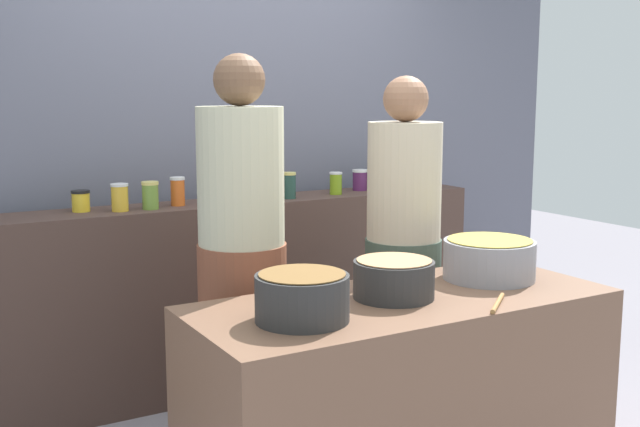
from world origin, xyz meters
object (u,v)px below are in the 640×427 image
at_px(cooking_pot_center, 394,279).
at_px(cook_with_tongs, 242,280).
at_px(preserve_jar_2, 150,195).
at_px(cook_in_cap, 403,269).
at_px(preserve_jar_0, 81,201).
at_px(preserve_jar_5, 240,188).
at_px(preserve_jar_7, 336,183).
at_px(cooking_pot_right, 489,259).
at_px(preserve_jar_1, 120,197).
at_px(preserve_jar_8, 360,180).
at_px(preserve_jar_4, 223,191).
at_px(wooden_spoon, 498,303).
at_px(preserve_jar_9, 388,179).
at_px(preserve_jar_3, 178,191).
at_px(preserve_jar_6, 289,185).
at_px(cooking_pot_left, 302,298).

height_order(cooking_pot_center, cook_with_tongs, cook_with_tongs).
relative_size(preserve_jar_2, cook_in_cap, 0.08).
relative_size(preserve_jar_0, cook_with_tongs, 0.06).
xyz_separation_m(preserve_jar_5, preserve_jar_7, (0.56, -0.07, 0.00)).
bearing_deg(cooking_pot_center, preserve_jar_2, 112.30).
relative_size(preserve_jar_7, cooking_pot_right, 0.32).
relative_size(preserve_jar_1, preserve_jar_8, 1.10).
bearing_deg(preserve_jar_2, cooking_pot_right, -49.86).
distance_m(preserve_jar_4, wooden_spoon, 1.70).
xyz_separation_m(preserve_jar_7, wooden_spoon, (-0.27, -1.62, -0.27)).
distance_m(cook_with_tongs, cook_in_cap, 0.82).
relative_size(preserve_jar_4, cooking_pot_right, 0.31).
relative_size(preserve_jar_4, preserve_jar_9, 0.99).
xyz_separation_m(preserve_jar_5, preserve_jar_9, (0.94, -0.04, -0.00)).
distance_m(preserve_jar_3, cooking_pot_right, 1.62).
xyz_separation_m(preserve_jar_5, cooking_pot_right, (0.55, -1.36, -0.19)).
xyz_separation_m(preserve_jar_7, cook_in_cap, (-0.11, -0.80, -0.33)).
xyz_separation_m(preserve_jar_6, cook_in_cap, (0.20, -0.78, -0.34)).
bearing_deg(cook_in_cap, preserve_jar_5, 117.72).
xyz_separation_m(preserve_jar_2, wooden_spoon, (0.82, -1.61, -0.28)).
bearing_deg(wooden_spoon, preserve_jar_4, 104.61).
height_order(preserve_jar_2, preserve_jar_5, preserve_jar_2).
distance_m(preserve_jar_9, cooking_pot_right, 1.39).
bearing_deg(preserve_jar_2, preserve_jar_1, 175.16).
bearing_deg(cooking_pot_left, cook_with_tongs, 83.41).
bearing_deg(cook_with_tongs, preserve_jar_6, 49.65).
height_order(preserve_jar_9, cook_in_cap, cook_in_cap).
distance_m(preserve_jar_6, wooden_spoon, 1.63).
relative_size(preserve_jar_6, cooking_pot_left, 0.43).
height_order(preserve_jar_4, preserve_jar_8, preserve_jar_8).
bearing_deg(cook_with_tongs, cooking_pot_center, -57.37).
xyz_separation_m(preserve_jar_9, cook_with_tongs, (-1.31, -0.77, -0.29)).
bearing_deg(cooking_pot_center, cooking_pot_right, 5.00).
height_order(preserve_jar_3, cook_in_cap, cook_in_cap).
relative_size(preserve_jar_3, preserve_jar_8, 1.19).
relative_size(preserve_jar_3, preserve_jar_6, 1.02).
height_order(preserve_jar_3, cook_with_tongs, cook_with_tongs).
bearing_deg(preserve_jar_2, preserve_jar_5, 8.79).
height_order(preserve_jar_1, preserve_jar_2, preserve_jar_2).
distance_m(preserve_jar_1, wooden_spoon, 1.91).
distance_m(preserve_jar_2, preserve_jar_7, 1.09).
distance_m(preserve_jar_4, cook_in_cap, 1.04).
bearing_deg(preserve_jar_1, preserve_jar_4, -0.09).
bearing_deg(preserve_jar_4, preserve_jar_9, 1.59).
xyz_separation_m(preserve_jar_6, cooking_pot_left, (-0.69, -1.41, -0.21)).
bearing_deg(preserve_jar_5, preserve_jar_6, -19.39).
height_order(preserve_jar_7, preserve_jar_8, preserve_jar_7).
height_order(cooking_pot_right, cook_with_tongs, cook_with_tongs).
relative_size(cooking_pot_center, cook_with_tongs, 0.18).
height_order(cook_with_tongs, cook_in_cap, cook_with_tongs).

